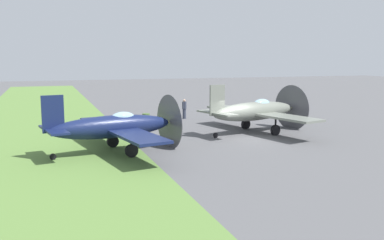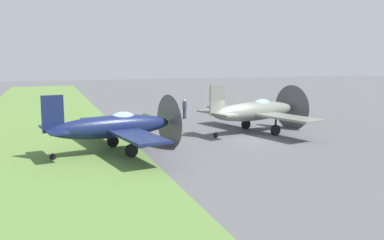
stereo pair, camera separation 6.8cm
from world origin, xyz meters
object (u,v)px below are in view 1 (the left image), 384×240
(ground_crew_chief, at_px, (184,108))
(fuel_drum, at_px, (146,119))
(airplane_wingman, at_px, (115,127))
(airplane_lead, at_px, (256,111))
(supply_crate, at_px, (244,113))

(ground_crew_chief, bearing_deg, fuel_drum, 155.12)
(airplane_wingman, bearing_deg, fuel_drum, 146.57)
(airplane_lead, relative_size, supply_crate, 11.70)
(airplane_lead, distance_m, supply_crate, 8.89)
(ground_crew_chief, height_order, supply_crate, ground_crew_chief)
(airplane_lead, bearing_deg, ground_crew_chief, -176.73)
(ground_crew_chief, distance_m, fuel_drum, 4.53)
(ground_crew_chief, height_order, fuel_drum, ground_crew_chief)
(airplane_wingman, bearing_deg, airplane_lead, 96.20)
(fuel_drum, bearing_deg, airplane_lead, 46.56)
(supply_crate, bearing_deg, fuel_drum, -78.52)
(airplane_lead, distance_m, fuel_drum, 9.22)
(ground_crew_chief, xyz_separation_m, supply_crate, (0.18, 5.72, -0.59))
(ground_crew_chief, xyz_separation_m, fuel_drum, (2.15, -3.96, -0.46))
(airplane_lead, height_order, ground_crew_chief, airplane_lead)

